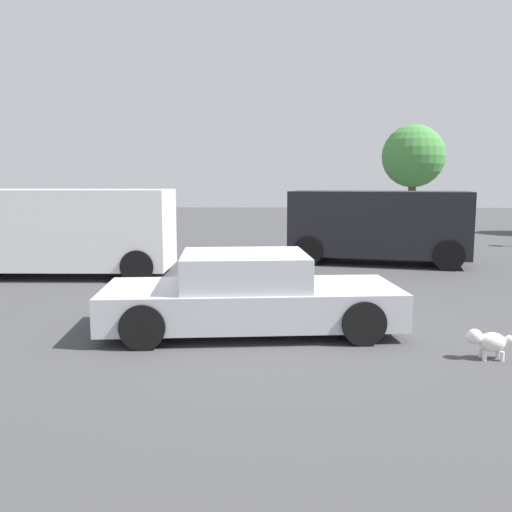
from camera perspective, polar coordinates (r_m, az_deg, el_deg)
name	(u,v)px	position (r m, az deg, el deg)	size (l,w,h in m)	color
ground_plane	(257,331)	(8.60, 0.06, -7.80)	(80.00, 80.00, 0.00)	#424244
sedan_foreground	(249,295)	(8.48, -0.71, -4.08)	(4.66, 2.28, 1.22)	#B7BABF
dog	(488,341)	(7.84, 23.00, -8.14)	(0.61, 0.26, 0.40)	white
van_white	(63,229)	(14.16, -19.41, 2.63)	(5.25, 2.26, 2.11)	white
suv_dark	(378,224)	(15.81, 12.58, 3.26)	(5.15, 2.91, 2.03)	black
tree_back_center	(413,157)	(29.48, 16.05, 9.91)	(3.18, 3.18, 5.16)	brown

